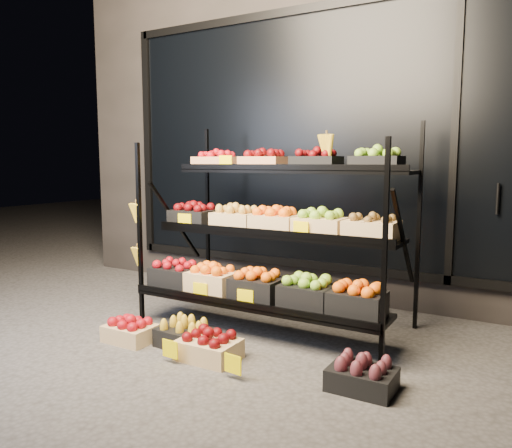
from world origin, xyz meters
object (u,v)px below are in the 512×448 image
Objects in this scene: floor_crate_midleft at (185,334)px; display_rack at (270,232)px; floor_crate_midright at (209,346)px; floor_crate_left at (130,330)px.

display_rack is at bearing 68.41° from floor_crate_midleft.
floor_crate_midleft is (-0.33, -0.70, -0.69)m from display_rack.
floor_crate_midright is at bearing -92.75° from display_rack.
floor_crate_left is at bearing -178.95° from floor_crate_midright.
floor_crate_midright reaches higher than floor_crate_left.
floor_crate_midright is (0.29, -0.11, 0.00)m from floor_crate_midleft.
floor_crate_midleft is (0.42, 0.13, 0.00)m from floor_crate_left.
floor_crate_left is 0.89× the size of floor_crate_midleft.
display_rack is 1.32m from floor_crate_left.
floor_crate_midleft is 0.31m from floor_crate_midright.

